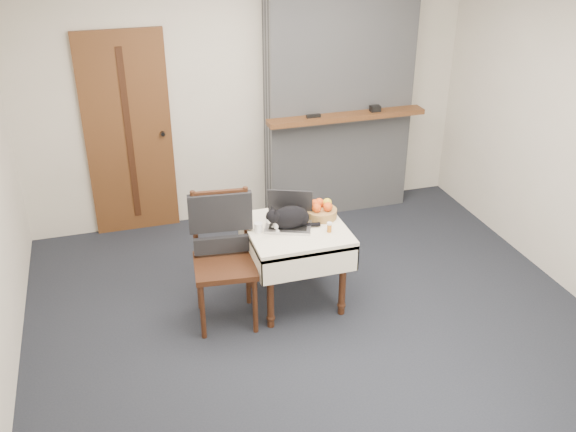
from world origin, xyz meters
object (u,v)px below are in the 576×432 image
Objects in this scene: chair at (222,239)px; laptop at (289,217)px; side_table at (296,239)px; pill_bottle at (329,227)px; fruit_basket at (321,210)px; cat at (290,218)px; cream_jar at (258,227)px; door at (129,135)px.

laptop is at bearing 12.34° from chair.
pill_bottle is (0.23, -0.16, 0.16)m from side_table.
fruit_basket is at bearing 13.13° from chair.
side_table is 0.19m from laptop.
cream_jar is at bearing 166.18° from cat.
cat is 0.27m from cream_jar.
cream_jar is at bearing 178.80° from side_table.
door is 2.05m from cat.
cream_jar is at bearing 162.65° from pill_bottle.
laptop is 0.99× the size of cat.
pill_bottle is at bearing -39.77° from cat.
door is 24.15× the size of pill_bottle.
fruit_basket is at bearing 84.66° from pill_bottle.
pill_bottle is at bearing -95.34° from fruit_basket.
door is at bearing 131.00° from fruit_basket.
laptop reaches higher than cream_jar.
cream_jar is at bearing 7.55° from chair.
chair reaches higher than cat.
side_table is 9.42× the size of pill_bottle.
door reaches higher than cat.
cat is 1.77× the size of fruit_basket.
laptop is 0.34m from pill_bottle.
laptop is 0.42× the size of chair.
cat is (1.10, -1.72, -0.21)m from door.
fruit_basket is (1.40, -1.61, -0.24)m from door.
chair reaches higher than cream_jar.
laptop is at bearing 122.22° from side_table.
door is 7.76× the size of fruit_basket.
fruit_basket reaches higher than side_table.
cat is at bearing -170.48° from side_table.
door is 2.56× the size of side_table.
cat is 6.02× the size of cream_jar.
chair is at bearing -72.27° from door.
side_table is 0.34m from cream_jar.
cream_jar is at bearing -170.17° from fruit_basket.
side_table is 0.21m from cat.
cat is 0.43× the size of chair.
fruit_basket is (0.29, 0.04, -0.01)m from laptop.
chair is (-0.29, -0.01, -0.06)m from cream_jar.
chair is at bearing -179.95° from side_table.
fruit_basket reaches higher than cream_jar.
chair reaches higher than side_table.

